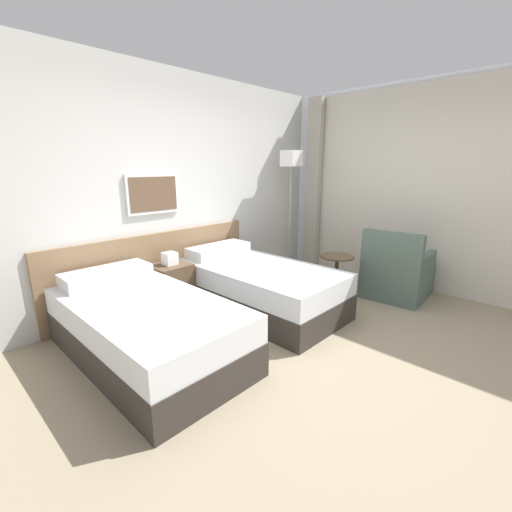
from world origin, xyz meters
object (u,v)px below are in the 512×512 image
(bed_near_window, at_px, (259,286))
(floor_lamp, at_px, (291,171))
(bed_near_door, at_px, (146,327))
(side_table, at_px, (337,269))
(nightstand, at_px, (172,286))
(armchair, at_px, (397,275))

(bed_near_window, relative_size, floor_lamp, 1.04)
(bed_near_door, height_order, side_table, bed_near_door)
(bed_near_door, relative_size, bed_near_window, 1.00)
(bed_near_door, distance_m, nightstand, 1.00)
(floor_lamp, height_order, side_table, floor_lamp)
(floor_lamp, relative_size, armchair, 2.09)
(bed_near_door, bearing_deg, bed_near_window, 0.00)
(nightstand, distance_m, side_table, 2.03)
(bed_near_door, height_order, nightstand, nightstand)
(nightstand, relative_size, side_table, 1.26)
(bed_near_door, xyz_separation_m, floor_lamp, (2.76, 0.60, 1.28))
(bed_near_window, xyz_separation_m, armchair, (1.50, -1.01, 0.01))
(floor_lamp, xyz_separation_m, side_table, (-0.38, -1.06, -1.18))
(bed_near_door, height_order, armchair, armchair)
(bed_near_window, height_order, nightstand, nightstand)
(armchair, bearing_deg, side_table, 41.89)
(bed_near_window, relative_size, nightstand, 2.78)
(bed_near_window, bearing_deg, floor_lamp, 24.31)
(nightstand, bearing_deg, bed_near_door, -135.49)
(floor_lamp, distance_m, side_table, 1.63)
(bed_near_window, xyz_separation_m, side_table, (0.94, -0.46, 0.11))
(armchair, bearing_deg, bed_near_window, 52.29)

